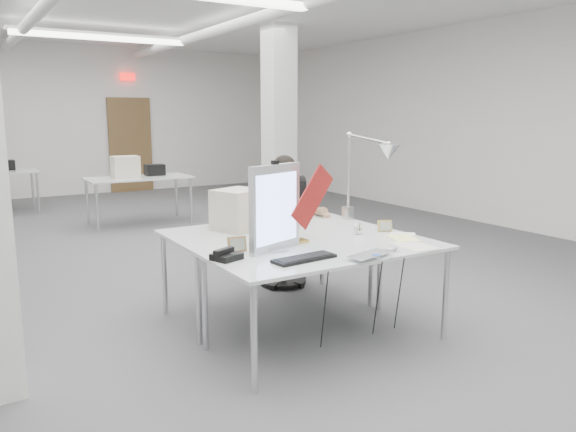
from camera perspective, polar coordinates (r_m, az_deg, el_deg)
name	(u,v)px	position (r m, az deg, el deg)	size (l,w,h in m)	color
room_shell	(196,118)	(6.42, -9.37, 9.75)	(10.04, 14.04, 3.24)	#4A4A4D
desk_main	(329,250)	(4.20, 4.16, -3.50)	(1.80, 0.90, 0.03)	silver
desk_second	(270,229)	(4.94, -1.88, -1.37)	(1.80, 0.90, 0.03)	silver
bg_desk_a	(139,178)	(9.24, -14.94, 3.77)	(1.60, 0.80, 0.03)	silver
office_chair	(283,239)	(5.76, -0.55, -2.31)	(0.48, 0.48, 0.97)	black
seated_person	(285,199)	(5.64, -0.29, 1.72)	(0.43, 0.54, 0.81)	black
monitor	(275,208)	(4.09, -1.33, 0.84)	(0.51, 0.05, 0.63)	#B8B9BD
pennant	(313,197)	(4.21, 2.51, 1.98)	(0.47, 0.01, 0.20)	maroon
keyboard	(304,258)	(3.87, 1.65, -4.33)	(0.47, 0.16, 0.02)	black
laptop	(376,257)	(3.94, 8.97, -4.15)	(0.37, 0.24, 0.03)	silver
mouse	(392,249)	(4.18, 10.55, -3.31)	(0.09, 0.06, 0.04)	#ACACB0
bankers_lamp	(297,221)	(4.37, 0.92, -0.52)	(0.30, 0.12, 0.34)	gold
desk_phone	(227,257)	(3.90, -6.26, -4.12)	(0.18, 0.16, 0.04)	black
picture_frame_left	(237,244)	(4.11, -5.21, -2.86)	(0.14, 0.01, 0.11)	#A77A48
picture_frame_right	(385,226)	(4.85, 9.81, -0.99)	(0.13, 0.01, 0.10)	tan
desk_clock	(358,228)	(4.71, 7.13, -1.26)	(0.09, 0.09, 0.03)	#BABBC0
paper_stack_a	(414,246)	(4.37, 12.70, -2.99)	(0.23, 0.33, 0.01)	silver
paper_stack_b	(403,238)	(4.62, 11.65, -2.22)	(0.20, 0.27, 0.01)	#FAF895
paper_stack_c	(403,234)	(4.77, 11.58, -1.82)	(0.20, 0.14, 0.01)	silver
beige_monitor	(238,210)	(4.86, -5.08, 0.65)	(0.37, 0.35, 0.35)	#BBAF9B
architect_lamp	(366,170)	(5.13, 7.89, 4.63)	(0.26, 0.76, 0.98)	silver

